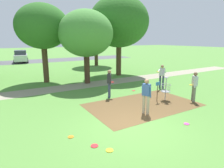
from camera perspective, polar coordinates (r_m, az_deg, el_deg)
The scene contains 20 objects.
ground_plane at distance 8.00m, azimuth 6.23°, elevation -12.87°, with size 160.00×160.00×0.00m, color #518438.
dirt_tee_pad at distance 10.63m, azimuth 9.18°, elevation -6.15°, with size 5.96×3.68×0.01m, color brown.
disc_golf_basket at distance 11.44m, azimuth 15.54°, elevation -1.16°, with size 0.98×0.58×1.39m.
player_foreground_watching at distance 9.14m, azimuth 10.21°, elevation -3.09°, with size 0.45×0.50×1.71m.
player_throwing at distance 11.56m, azimuth -0.81°, elevation 0.59°, with size 0.45×0.47×1.71m.
player_waiting_left at distance 14.31m, azimuth 14.70°, elevation 2.70°, with size 1.15×0.54×1.71m.
player_waiting_right at distance 11.82m, azimuth 23.43°, elevation -0.25°, with size 0.45×0.48×1.71m.
frisbee_near_basket at distance 7.43m, azimuth -12.23°, elevation -15.21°, with size 0.21×0.21×0.02m, color orange.
frisbee_by_tee at distance 6.53m, azimuth -0.74°, elevation -19.22°, with size 0.25×0.25×0.02m, color gold.
frisbee_mid_grass at distance 13.36m, azimuth 6.50°, elevation -1.99°, with size 0.20×0.20×0.02m, color red.
frisbee_far_left at distance 14.22m, azimuth 9.19°, elevation -1.12°, with size 0.20×0.20×0.02m, color #1E93DB.
frisbee_far_right at distance 8.84m, azimuth 21.39°, elevation -11.04°, with size 0.23×0.23×0.02m, color #E53D99.
frisbee_scattered_a at distance 6.78m, azimuth -5.26°, elevation -17.94°, with size 0.25×0.25×0.02m, color red.
tree_near_left at distance 16.53m, azimuth -20.11°, elevation 15.78°, with size 4.13×4.13×6.23m.
tree_mid_left at distance 15.32m, azimuth -7.81°, elevation 14.69°, with size 4.23×4.23×5.73m.
tree_mid_center at distance 18.84m, azimuth 2.10°, elevation 18.06°, with size 5.59×5.59×7.47m.
tree_far_center at distance 25.78m, azimuth -4.90°, elevation 16.43°, with size 4.85×4.85×7.02m.
parking_lot_strip at distance 33.46m, azimuth -23.30°, elevation 6.23°, with size 36.00×6.00×0.01m, color #4C4C51.
parked_car_center_left at distance 32.50m, azimuth -25.61°, elevation 7.46°, with size 2.36×4.39×1.84m.
gravel_path at distance 14.62m, azimuth -12.48°, elevation -0.90°, with size 40.00×1.87×0.00m, color gray.
Camera 1 is at (-4.38, -5.69, 3.52)m, focal length 30.56 mm.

